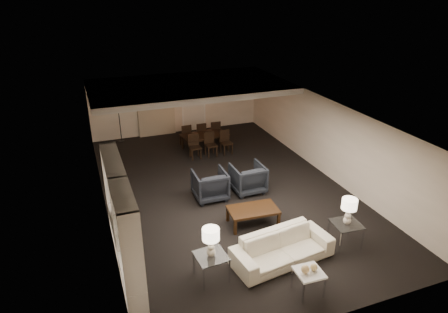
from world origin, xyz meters
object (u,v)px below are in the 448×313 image
table_lamp_right (348,211)px  pendant_light (198,99)px  armchair_right (248,178)px  floor_lamp (120,122)px  chair_fm (200,133)px  chair_nr (226,143)px  chair_fr (215,131)px  television (119,210)px  marble_table (308,282)px  dining_table (205,142)px  side_table_left (211,267)px  armchair_left (210,185)px  sofa (282,248)px  chair_nl (195,147)px  floor_speaker (126,230)px  chair_nm (211,145)px  coffee_table (253,216)px  side_table_right (345,234)px  vase_amber (124,218)px  table_lamp_left (211,242)px  vase_blue (130,254)px  chair_fl (185,135)px

table_lamp_right → pendant_light: bearing=101.3°
armchair_right → floor_lamp: bearing=-61.6°
chair_fm → chair_nr: bearing=113.5°
armchair_right → chair_fr: bearing=-96.2°
television → marble_table: bearing=-130.9°
dining_table → chair_nr: (0.60, -0.65, 0.14)m
side_table_left → dining_table: bearing=72.7°
armchair_left → marble_table: (0.60, -4.40, -0.17)m
sofa → side_table_left: size_ratio=3.64×
dining_table → chair_nl: bearing=-140.3°
armchair_left → television: television is taller
floor_speaker → chair_nm: floor_speaker is taller
marble_table → coffee_table: bearing=90.0°
side_table_left → chair_fr: size_ratio=0.73×
table_lamp_right → side_table_right: bearing=0.0°
side_table_left → television: television is taller
armchair_right → chair_nm: size_ratio=1.08×
sofa → coffee_table: size_ratio=1.82×
marble_table → vase_amber: vase_amber is taller
dining_table → chair_fm: bearing=82.5°
table_lamp_left → floor_speaker: size_ratio=0.62×
armchair_right → coffee_table: bearing=70.2°
chair_nr → side_table_left: bearing=-118.1°
pendant_light → chair_fr: pendant_light is taller
sofa → floor_speaker: 3.64m
armchair_right → floor_speaker: bearing=22.7°
vase_blue → vase_amber: size_ratio=1.04×
vase_blue → chair_nm: 7.37m
table_lamp_right → marble_table: table_lamp_right is taller
television → chair_fm: size_ratio=1.20×
side_table_left → floor_speaker: (-1.53, 1.67, 0.23)m
chair_fr → floor_lamp: 3.74m
vase_amber → dining_table: size_ratio=0.11×
chair_nr → chair_fl: (-1.20, 1.30, 0.00)m
side_table_left → armchair_left: bearing=71.6°
armchair_right → chair_nm: bearing=-87.0°
chair_fm → chair_fr: bearing=178.7°
chair_nr → vase_amber: bearing=-131.3°
armchair_left → chair_fr: bearing=-110.0°
vase_amber → pendant_light: bearing=61.9°
table_lamp_left → chair_fl: (1.53, 7.51, -0.49)m
table_lamp_left → floor_lamp: 8.88m
side_table_left → chair_fm: chair_fm is taller
dining_table → chair_fm: size_ratio=1.92×
coffee_table → vase_amber: vase_amber is taller
floor_speaker → chair_fl: 6.59m
chair_fl → chair_nl: bearing=85.6°
table_lamp_right → chair_nr: (-0.67, 6.21, -0.49)m
side_table_left → chair_fr: bearing=70.0°
coffee_table → dining_table: size_ratio=0.76×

